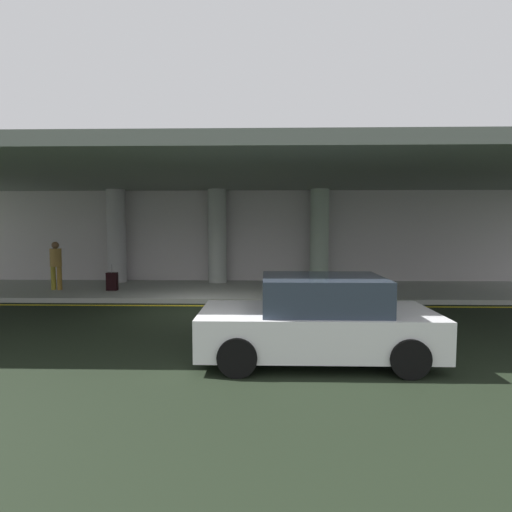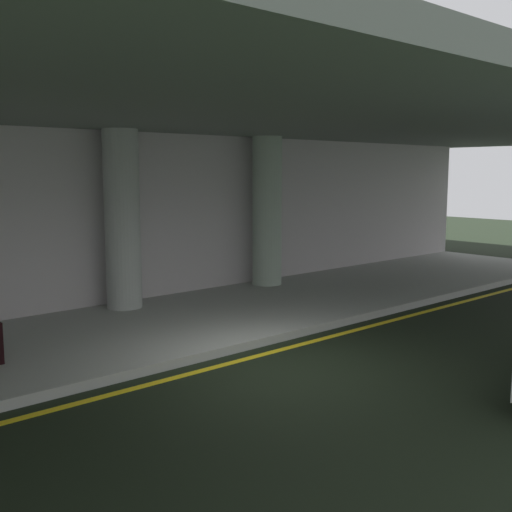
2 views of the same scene
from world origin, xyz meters
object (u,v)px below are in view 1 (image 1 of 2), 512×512
Objects in this scene: support_column_far_left at (117,236)px; traveler_with_luggage at (56,262)px; car_white at (318,320)px; support_column_center at (319,236)px; support_column_left_mid at (217,236)px; suitcase_upright_primary at (112,281)px.

support_column_far_left is 2.17× the size of traveler_with_luggage.
support_column_far_left reaches higher than car_white.
support_column_center is 8.98m from car_white.
support_column_left_mid is at bearing 0.00° from support_column_far_left.
car_white is (2.84, -8.81, -1.26)m from support_column_left_mid.
support_column_far_left is 2.61m from traveler_with_luggage.
car_white is 4.56× the size of suitcase_upright_primary.
support_column_left_mid and support_column_center have the same top height.
car_white is 10.69m from traveler_with_luggage.
support_column_left_mid is 1.00× the size of support_column_center.
suitcase_upright_primary is (2.00, -0.10, -0.65)m from traveler_with_luggage.
support_column_left_mid is 4.00m from support_column_center.
support_column_far_left is 8.00m from support_column_center.
support_column_far_left is at bearing 180.00° from support_column_center.
support_column_center is 4.06× the size of suitcase_upright_primary.
support_column_center is at bearing 0.00° from support_column_left_mid.
support_column_far_left is 1.00× the size of support_column_left_mid.
support_column_left_mid is (4.00, 0.00, 0.00)m from support_column_far_left.
support_column_left_mid reaches higher than suitcase_upright_primary.
suitcase_upright_primary is at bearing 129.62° from car_white.
support_column_left_mid reaches higher than traveler_with_luggage.
support_column_far_left is 0.89× the size of car_white.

